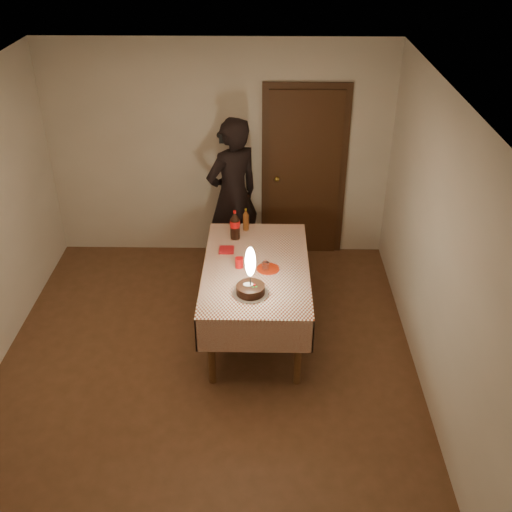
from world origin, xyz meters
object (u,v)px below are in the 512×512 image
photographer (233,196)px  cola_bottle (235,225)px  red_plate (268,269)px  dining_table (256,275)px  red_cup (239,263)px  birthday_cake (250,282)px  clear_cup (266,266)px  amber_bottle_left (246,220)px

photographer → cola_bottle: bearing=-85.5°
red_plate → dining_table: bearing=153.9°
red_cup → red_plate: bearing=-6.8°
dining_table → red_plate: 0.17m
birthday_cake → photographer: 1.78m
birthday_cake → photographer: photographer is taller
red_plate → cola_bottle: cola_bottle is taller
dining_table → clear_cup: size_ratio=19.11×
birthday_cake → red_plate: size_ratio=2.17×
dining_table → clear_cup: clear_cup is taller
dining_table → red_cup: size_ratio=17.20×
amber_bottle_left → photographer: photographer is taller
dining_table → birthday_cake: size_ratio=3.60×
amber_bottle_left → clear_cup: bearing=-75.1°
dining_table → red_plate: red_plate is taller
dining_table → amber_bottle_left: bearing=99.5°
dining_table → birthday_cake: 0.52m
dining_table → clear_cup: 0.19m
dining_table → red_cup: 0.23m
amber_bottle_left → red_cup: bearing=-93.0°
red_cup → birthday_cake: bearing=-74.9°
cola_bottle → amber_bottle_left: bearing=59.5°
dining_table → amber_bottle_left: (-0.12, 0.72, 0.23)m
red_cup → clear_cup: bearing=-11.7°
red_plate → red_cup: (-0.28, 0.03, 0.05)m
red_cup → cola_bottle: cola_bottle is taller
red_cup → clear_cup: red_cup is taller
birthday_cake → amber_bottle_left: bearing=93.8°
birthday_cake → photographer: size_ratio=0.26×
dining_table → photographer: (-0.29, 1.30, 0.23)m
dining_table → birthday_cake: bearing=-95.2°
photographer → red_plate: bearing=-73.5°
red_plate → red_cup: size_ratio=2.20×
red_cup → amber_bottle_left: size_ratio=0.39×
amber_bottle_left → birthday_cake: bearing=-86.2°
red_cup → clear_cup: (0.25, -0.05, -0.01)m
birthday_cake → cola_bottle: size_ratio=1.51×
red_plate → clear_cup: 0.05m
dining_table → red_cup: (-0.16, -0.02, 0.16)m
red_cup → cola_bottle: bearing=96.7°
birthday_cake → cola_bottle: bearing=100.5°
clear_cup → photographer: bearing=105.4°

